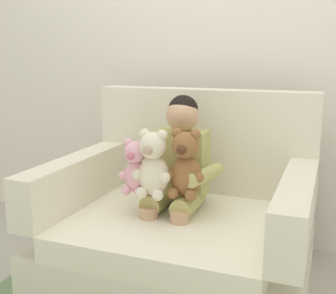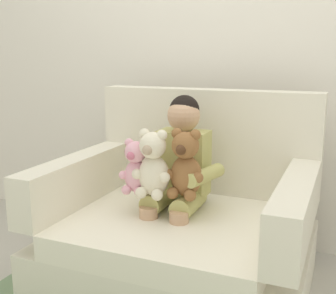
% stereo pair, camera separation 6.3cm
% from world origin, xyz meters
% --- Properties ---
extents(ground_plane, '(8.00, 8.00, 0.00)m').
position_xyz_m(ground_plane, '(0.00, 0.00, 0.00)').
color(ground_plane, '#ADA89E').
extents(back_wall, '(6.00, 0.10, 2.60)m').
position_xyz_m(back_wall, '(0.00, 0.76, 1.30)').
color(back_wall, silver).
rests_on(back_wall, ground).
extents(armchair, '(1.27, 1.01, 0.99)m').
position_xyz_m(armchair, '(0.00, 0.05, 0.30)').
color(armchair, silver).
rests_on(armchair, ground).
extents(seated_child, '(0.45, 0.39, 0.82)m').
position_xyz_m(seated_child, '(-0.04, 0.09, 0.61)').
color(seated_child, tan).
rests_on(seated_child, armchair).
extents(plush_pink, '(0.16, 0.13, 0.27)m').
position_xyz_m(plush_pink, '(-0.20, -0.08, 0.64)').
color(plush_pink, '#EAA8BC').
rests_on(plush_pink, armchair).
extents(plush_cream, '(0.20, 0.16, 0.33)m').
position_xyz_m(plush_cream, '(-0.10, -0.09, 0.66)').
color(plush_cream, silver).
rests_on(plush_cream, armchair).
extents(plush_brown, '(0.20, 0.16, 0.34)m').
position_xyz_m(plush_brown, '(0.05, -0.04, 0.67)').
color(plush_brown, brown).
rests_on(plush_brown, armchair).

